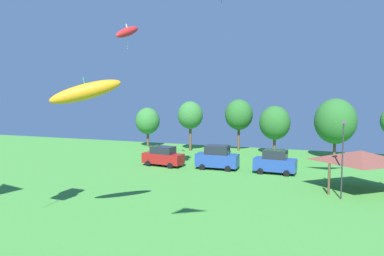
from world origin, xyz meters
name	(u,v)px	position (x,y,z in m)	size (l,w,h in m)	color
kite_flying_5	(127,32)	(-12.19, 35.74, 14.28)	(1.20, 3.83, 2.56)	red
kite_flying_6	(86,92)	(-8.38, 22.97, 8.80)	(4.48, 3.56, 2.18)	orange
parked_car_leftmost	(163,156)	(-11.63, 42.76, 1.13)	(4.93, 2.46, 2.27)	maroon
parked_car_second_from_left	(217,158)	(-5.29, 43.11, 1.29)	(4.65, 2.12, 2.66)	#234299
parked_car_third_from_left	(275,162)	(1.05, 42.90, 1.22)	(4.44, 2.17, 2.50)	#234299
park_pavilion	(361,156)	(9.00, 38.17, 3.08)	(6.52, 5.36, 3.60)	brown
light_post_0	(343,155)	(7.46, 34.98, 3.60)	(0.36, 0.20, 6.41)	#2D2D33
treeline_tree_0	(148,121)	(-19.73, 55.71, 3.89)	(3.63, 3.63, 5.90)	brown
treeline_tree_1	(190,115)	(-12.43, 54.33, 5.01)	(3.54, 3.54, 6.98)	brown
treeline_tree_2	(239,115)	(-5.99, 56.70, 5.08)	(3.92, 3.92, 7.26)	brown
treeline_tree_3	(275,123)	(-0.70, 54.88, 4.25)	(4.10, 4.10, 6.52)	brown
treeline_tree_4	(335,121)	(6.89, 54.45, 4.72)	(5.19, 5.19, 7.59)	brown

